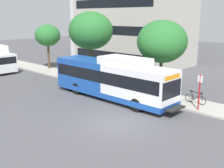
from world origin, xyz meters
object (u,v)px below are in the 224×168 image
(street_tree_mid_block, at_px, (91,31))
(street_tree_far_block, at_px, (48,36))
(transit_bus, at_px, (112,79))
(bus_stop_sign_pole, at_px, (199,90))
(street_tree_near_stop, at_px, (162,42))
(bicycle_parked, at_px, (195,98))

(street_tree_mid_block, bearing_deg, street_tree_far_block, 90.27)
(street_tree_mid_block, bearing_deg, transit_bus, -119.73)
(street_tree_mid_block, distance_m, street_tree_far_block, 8.23)
(transit_bus, distance_m, bus_stop_sign_pole, 7.05)
(street_tree_near_stop, relative_size, street_tree_mid_block, 0.89)
(bicycle_parked, distance_m, street_tree_far_block, 21.45)
(transit_bus, height_order, street_tree_near_stop, street_tree_near_stop)
(bus_stop_sign_pole, relative_size, bicycle_parked, 1.48)
(bicycle_parked, bearing_deg, bus_stop_sign_pole, -144.62)
(bicycle_parked, bearing_deg, transit_bus, 118.82)
(bus_stop_sign_pole, distance_m, bicycle_parked, 1.87)
(bus_stop_sign_pole, xyz_separation_m, street_tree_mid_block, (2.02, 13.80, 3.60))
(transit_bus, bearing_deg, bicycle_parked, -61.18)
(transit_bus, bearing_deg, street_tree_far_block, 75.35)
(street_tree_mid_block, relative_size, street_tree_far_block, 1.27)
(transit_bus, distance_m, street_tree_mid_block, 8.84)
(bicycle_parked, relative_size, street_tree_mid_block, 0.25)
(bus_stop_sign_pole, xyz_separation_m, street_tree_far_block, (1.98, 21.98, 2.72))
(transit_bus, bearing_deg, bus_stop_sign_pole, -73.56)
(transit_bus, height_order, bus_stop_sign_pole, transit_bus)
(transit_bus, xyz_separation_m, street_tree_near_stop, (4.23, -1.92, 2.93))
(transit_bus, distance_m, street_tree_near_stop, 5.49)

